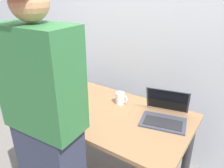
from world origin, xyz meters
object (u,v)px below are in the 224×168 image
at_px(laptop, 165,113).
at_px(beer_bottle_amber, 75,82).
at_px(beer_bottle_green, 73,88).
at_px(coffee_mug, 120,98).
at_px(beer_bottle_dark, 81,85).
at_px(person_figure, 48,133).

height_order(laptop, beer_bottle_amber, beer_bottle_amber).
xyz_separation_m(beer_bottle_green, beer_bottle_amber, (-0.08, 0.12, -0.00)).
relative_size(beer_bottle_green, beer_bottle_amber, 1.04).
bearing_deg(laptop, coffee_mug, 177.53).
xyz_separation_m(beer_bottle_dark, coffee_mug, (0.37, 0.08, -0.06)).
xyz_separation_m(laptop, beer_bottle_dark, (-0.77, -0.06, 0.06)).
distance_m(beer_bottle_amber, beer_bottle_dark, 0.09).
bearing_deg(laptop, beer_bottle_dark, -175.29).
height_order(beer_bottle_amber, coffee_mug, beer_bottle_amber).
relative_size(beer_bottle_amber, beer_bottle_dark, 1.02).
bearing_deg(beer_bottle_amber, beer_bottle_dark, -13.91).
xyz_separation_m(laptop, person_figure, (-0.47, -0.71, 0.05)).
bearing_deg(coffee_mug, person_figure, -95.38).
distance_m(beer_bottle_dark, person_figure, 0.71).
xyz_separation_m(person_figure, coffee_mug, (0.07, 0.72, -0.05)).
bearing_deg(coffee_mug, beer_bottle_dark, -167.56).
relative_size(beer_bottle_green, coffee_mug, 2.74).
height_order(beer_bottle_dark, person_figure, person_figure).
distance_m(beer_bottle_green, coffee_mug, 0.42).
distance_m(beer_bottle_amber, person_figure, 0.77).
height_order(beer_bottle_dark, coffee_mug, beer_bottle_dark).
relative_size(person_figure, coffee_mug, 15.53).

